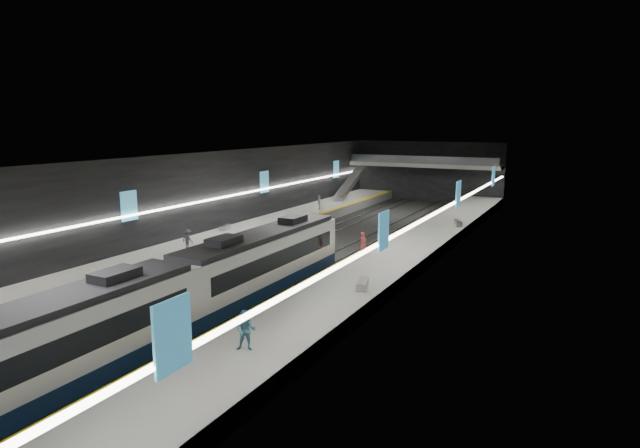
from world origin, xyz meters
The scene contains 25 objects.
ground centered at (0.00, 0.00, 0.00)m, with size 70.00×70.00×0.00m, color black.
ceiling centered at (0.00, 0.00, 8.00)m, with size 20.00×70.00×0.04m, color beige.
wall_left centered at (-10.00, 0.00, 4.00)m, with size 0.04×70.00×8.00m, color black.
wall_right centered at (10.00, 0.00, 4.00)m, with size 0.04×70.00×8.00m, color black.
wall_back centered at (0.00, 35.00, 4.00)m, with size 20.00×0.04×8.00m, color black.
platform_left centered at (-7.50, 0.00, 0.50)m, with size 5.00×70.00×1.00m, color slate.
tile_surface_left centered at (-7.50, 0.00, 1.01)m, with size 5.00×70.00×0.02m, color #ABABA6.
tactile_strip_left centered at (-5.30, 0.00, 1.02)m, with size 0.60×70.00×0.02m, color yellow.
platform_right centered at (7.50, 0.00, 0.50)m, with size 5.00×70.00×1.00m, color slate.
tile_surface_right centered at (7.50, 0.00, 1.01)m, with size 5.00×70.00×0.02m, color #ABABA6.
tactile_strip_right centered at (5.30, 0.00, 1.02)m, with size 0.60×70.00×0.02m, color yellow.
rails centered at (0.00, 0.00, 0.06)m, with size 6.52×70.00×0.12m.
train centered at (2.50, -16.71, 2.20)m, with size 2.69×30.05×3.60m.
ad_posters centered at (0.00, 1.00, 4.50)m, with size 19.94×53.50×2.20m.
cove_light_left centered at (-9.80, 0.00, 3.80)m, with size 0.25×68.60×0.12m, color white.
cove_light_right centered at (9.80, 0.00, 3.80)m, with size 0.25×68.60×0.12m, color white.
mezzanine_bridge centered at (0.00, 32.93, 5.04)m, with size 20.00×3.00×1.50m.
escalator centered at (-7.50, 26.00, 2.90)m, with size 1.20×8.00×0.60m, color #99999E.
bench_left_far centered at (-8.91, 2.01, 1.20)m, with size 0.46×1.65×0.40m, color #99999E.
bench_right_near centered at (8.74, -8.07, 1.23)m, with size 0.52×1.88×0.46m, color #99999E.
bench_right_far centered at (9.15, 13.88, 1.23)m, with size 0.52×1.89×0.46m, color #99999E.
passenger_right_a centered at (5.64, -0.72, 1.82)m, with size 0.60×0.39×1.65m, color #D24E51.
passenger_right_b centered at (7.77, -18.45, 1.88)m, with size 0.86×0.67×1.76m, color teal.
passenger_left_a centered at (-6.79, 16.18, 1.78)m, with size 0.91×0.38×1.56m, color silver.
passenger_left_b centered at (-6.81, -5.38, 1.78)m, with size 1.01×0.58×1.57m, color #404048.
Camera 1 is at (20.35, -35.88, 10.52)m, focal length 30.00 mm.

